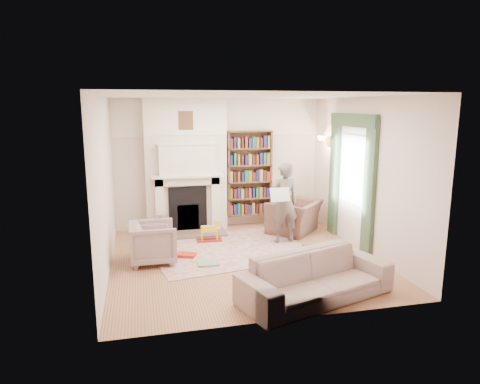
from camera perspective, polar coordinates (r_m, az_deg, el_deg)
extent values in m
plane|color=brown|center=(7.61, 0.44, -8.89)|extent=(4.50, 4.50, 0.00)
plane|color=white|center=(7.14, 0.47, 12.70)|extent=(4.50, 4.50, 0.00)
plane|color=silver|center=(9.42, -2.80, 3.82)|extent=(4.50, 0.00, 4.50)
plane|color=silver|center=(5.13, 6.42, -2.60)|extent=(4.50, 0.00, 4.50)
plane|color=silver|center=(7.06, -17.57, 0.78)|extent=(0.00, 4.50, 4.50)
plane|color=silver|center=(8.07, 16.18, 2.12)|extent=(0.00, 4.50, 4.50)
cube|color=silver|center=(9.14, -7.23, 3.51)|extent=(1.70, 0.35, 2.80)
cube|color=silver|center=(8.89, -7.01, 2.12)|extent=(1.47, 0.24, 0.05)
cube|color=black|center=(9.12, -6.96, -2.26)|extent=(0.80, 0.06, 0.96)
cube|color=silver|center=(8.86, -7.07, 4.28)|extent=(1.15, 0.18, 0.62)
cube|color=brown|center=(9.46, 1.23, 2.49)|extent=(1.00, 0.24, 1.85)
cube|color=silver|center=(8.40, 14.78, 2.89)|extent=(0.02, 0.90, 1.30)
cube|color=#2E432B|center=(7.82, 16.85, 0.31)|extent=(0.07, 0.32, 2.40)
cube|color=#2E432B|center=(9.04, 12.44, 1.97)|extent=(0.07, 0.32, 2.40)
cube|color=#2E432B|center=(8.30, 14.83, 9.24)|extent=(0.09, 1.70, 0.24)
cube|color=beige|center=(8.08, -1.59, -7.62)|extent=(3.10, 2.58, 0.01)
imported|color=#4F2F2A|center=(9.14, 7.26, -3.27)|extent=(1.39, 1.39, 0.68)
imported|color=#B1A292|center=(7.49, -11.50, -6.63)|extent=(0.78, 0.76, 0.70)
imported|color=#9F9583|center=(6.10, 10.08, -11.10)|extent=(2.34, 1.47, 0.64)
imported|color=#544B43|center=(8.33, 5.87, -1.45)|extent=(0.60, 0.42, 1.59)
cube|color=silver|center=(8.05, 5.35, -0.34)|extent=(0.39, 0.13, 0.26)
cylinder|color=#B0B2B8|center=(8.67, -10.39, -4.62)|extent=(0.26, 0.26, 0.55)
cube|color=#BAC144|center=(7.38, -4.29, -9.35)|extent=(0.38, 0.38, 0.03)
cube|color=#B62614|center=(7.74, -7.19, -8.34)|extent=(0.39, 0.33, 0.05)
cube|color=red|center=(7.49, 2.92, -9.07)|extent=(0.29, 0.25, 0.02)
cube|color=red|center=(7.07, 3.14, -10.34)|extent=(0.29, 0.26, 0.02)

